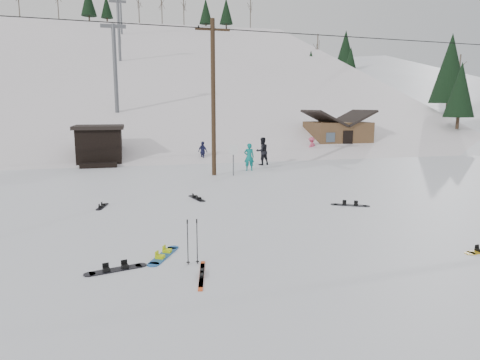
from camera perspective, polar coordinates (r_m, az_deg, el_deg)
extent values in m
plane|color=white|center=(12.06, -0.73, -10.08)|extent=(200.00, 200.00, 0.00)
cube|color=white|center=(68.03, -11.32, -4.03)|extent=(60.00, 85.24, 65.97)
cube|color=white|center=(74.84, 19.35, -2.35)|extent=(45.66, 93.98, 54.59)
cylinder|color=#3A2819|center=(25.46, -3.58, 10.72)|extent=(0.26, 0.26, 9.00)
cube|color=#3A2819|center=(25.81, -3.68, 19.41)|extent=(2.00, 0.12, 0.12)
cylinder|color=black|center=(25.83, -3.68, 19.67)|extent=(0.08, 0.08, 0.12)
cylinder|color=#595B60|center=(25.49, -0.90, 2.62)|extent=(0.07, 0.07, 1.80)
cube|color=white|center=(25.38, -0.88, 4.07)|extent=(0.50, 0.04, 0.60)
cube|color=black|center=(32.26, -18.17, 4.29)|extent=(3.00, 3.00, 2.50)
cube|color=black|center=(32.17, -18.31, 6.71)|extent=(3.40, 3.40, 0.25)
cube|color=black|center=(30.60, -18.30, 1.93)|extent=(2.40, 1.20, 0.30)
cylinder|color=#595B60|center=(41.19, -16.29, 13.85)|extent=(0.36, 0.36, 8.00)
cube|color=#595B60|center=(41.65, -16.56, 19.07)|extent=(2.20, 0.30, 0.30)
cylinder|color=#595B60|center=(61.81, -15.85, 18.48)|extent=(0.36, 0.36, 8.00)
cube|color=#595B60|center=(62.52, -16.02, 21.92)|extent=(2.20, 0.30, 0.30)
cylinder|color=#595B60|center=(82.64, -15.61, 20.78)|extent=(0.36, 0.36, 8.00)
cube|color=brown|center=(39.30, 12.80, 5.59)|extent=(5.00, 4.00, 2.70)
cube|color=black|center=(38.63, 11.09, 8.11)|extent=(2.69, 4.40, 1.43)
cube|color=black|center=(39.84, 14.65, 8.02)|extent=(2.69, 4.40, 1.43)
cube|color=black|center=(37.53, 14.17, 4.96)|extent=(0.90, 0.06, 1.90)
cube|color=#1959A7|center=(12.22, -10.14, -9.90)|extent=(0.91, 1.38, 0.03)
cylinder|color=#1959A7|center=(12.82, -8.92, -8.91)|extent=(0.32, 0.32, 0.03)
cylinder|color=#1959A7|center=(11.63, -11.49, -10.98)|extent=(0.32, 0.32, 0.03)
cube|color=#C1D20B|center=(12.42, -9.69, -9.27)|extent=(0.28, 0.25, 0.09)
cube|color=#C1D20B|center=(11.99, -10.62, -10.01)|extent=(0.28, 0.25, 0.09)
cube|color=#B73B12|center=(10.72, -5.14, -12.67)|extent=(0.42, 1.67, 0.02)
cube|color=black|center=(10.70, -5.15, -12.44)|extent=(0.14, 0.31, 0.08)
cube|color=#B73B12|center=(10.88, -5.11, -12.32)|extent=(0.42, 1.67, 0.02)
cube|color=black|center=(10.86, -5.11, -12.09)|extent=(0.14, 0.31, 0.08)
cylinder|color=black|center=(11.33, -6.99, -8.32)|extent=(0.02, 0.02, 1.18)
cylinder|color=black|center=(11.51, -6.93, -10.84)|extent=(0.09, 0.09, 0.01)
cylinder|color=black|center=(11.17, -7.05, -5.53)|extent=(0.04, 0.04, 0.11)
cylinder|color=black|center=(11.36, -5.74, -8.25)|extent=(0.02, 0.02, 1.18)
cylinder|color=black|center=(11.54, -5.69, -10.76)|extent=(0.09, 0.09, 0.01)
cylinder|color=black|center=(11.20, -5.79, -5.46)|extent=(0.04, 0.04, 0.11)
cube|color=black|center=(11.51, -16.22, -11.41)|extent=(1.32, 0.61, 0.03)
cylinder|color=black|center=(11.65, -13.08, -11.01)|extent=(0.29, 0.29, 0.03)
cylinder|color=black|center=(11.41, -19.44, -11.78)|extent=(0.29, 0.29, 0.03)
cube|color=black|center=(11.54, -15.09, -11.01)|extent=(0.21, 0.24, 0.08)
cube|color=black|center=(11.45, -17.39, -11.29)|extent=(0.21, 0.24, 0.08)
cube|color=black|center=(18.54, -17.89, -3.40)|extent=(0.45, 1.07, 0.02)
cylinder|color=black|center=(19.03, -17.47, -3.05)|extent=(0.24, 0.24, 0.02)
cylinder|color=black|center=(18.06, -18.33, -3.78)|extent=(0.24, 0.24, 0.02)
cube|color=black|center=(18.71, -17.74, -3.14)|extent=(0.19, 0.16, 0.07)
cube|color=black|center=(18.36, -18.05, -3.40)|extent=(0.19, 0.16, 0.07)
cube|color=black|center=(18.47, 14.47, -3.28)|extent=(1.29, 0.87, 0.03)
cylinder|color=black|center=(18.50, 16.49, -3.35)|extent=(0.30, 0.30, 0.03)
cylinder|color=black|center=(18.48, 12.44, -3.19)|extent=(0.30, 0.30, 0.03)
cube|color=black|center=(18.47, 15.20, -3.13)|extent=(0.24, 0.26, 0.09)
cube|color=black|center=(18.46, 13.74, -3.08)|extent=(0.24, 0.26, 0.09)
cylinder|color=gold|center=(13.84, 28.31, -8.60)|extent=(0.28, 0.28, 0.02)
cube|color=black|center=(14.12, 29.28, -8.10)|extent=(0.18, 0.22, 0.08)
cube|color=black|center=(19.30, -5.79, -2.45)|extent=(0.59, 1.29, 0.03)
cylinder|color=black|center=(19.87, -6.49, -2.11)|extent=(0.29, 0.29, 0.03)
cylinder|color=black|center=(18.73, -5.05, -2.82)|extent=(0.29, 0.29, 0.03)
cube|color=black|center=(19.49, -6.05, -2.17)|extent=(0.24, 0.20, 0.08)
cube|color=black|center=(19.08, -5.53, -2.42)|extent=(0.24, 0.20, 0.08)
imported|color=#0B706C|center=(27.38, 1.22, 3.09)|extent=(0.71, 0.53, 1.76)
imported|color=black|center=(30.09, 2.98, 3.86)|extent=(1.10, 0.95, 1.94)
imported|color=#CF4969|center=(35.82, 9.50, 4.40)|extent=(1.17, 1.03, 1.57)
imported|color=#1D1F48|center=(31.83, -4.97, 3.79)|extent=(0.83, 0.94, 1.52)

